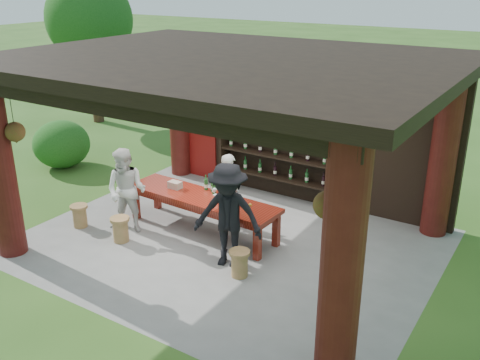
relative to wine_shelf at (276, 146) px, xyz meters
The scene contains 15 objects.
ground 2.76m from the wine_shelf, 81.47° to the right, with size 90.00×90.00×0.00m, color #2D5119.
pavilion 2.25m from the wine_shelf, 80.05° to the right, with size 7.50×6.00×3.60m.
wine_shelf is the anchor object (origin of this frame).
tasting_table 2.41m from the wine_shelf, 98.54° to the right, with size 3.29×0.99×0.75m.
stool_near_left 3.88m from the wine_shelf, 112.00° to the right, with size 0.37×0.37×0.49m.
stool_near_right 3.67m from the wine_shelf, 70.59° to the right, with size 0.36×0.36×0.47m.
stool_far_left 4.41m from the wine_shelf, 126.42° to the right, with size 0.35×0.35×0.46m.
host 1.79m from the wine_shelf, 93.31° to the right, with size 0.54×0.36×1.49m, color silver.
guest_woman 3.47m from the wine_shelf, 117.59° to the right, with size 0.82×0.64×1.69m, color silver.
guest_man 3.22m from the wine_shelf, 75.67° to the right, with size 1.21×0.69×1.87m, color black.
table_bottles 2.07m from the wine_shelf, 99.47° to the right, with size 0.34×0.17×0.31m.
table_glasses 2.37m from the wine_shelf, 82.18° to the right, with size 1.04×0.41×0.15m.
napkin_basket 2.52m from the wine_shelf, 114.82° to the right, with size 0.26×0.18×0.14m, color #BF6672.
shrubs 3.35m from the wine_shelf, 31.08° to the right, with size 14.80×8.97×1.36m.
trees 4.32m from the wine_shelf, 12.81° to the right, with size 21.85×10.14×4.80m.
Camera 1 is at (5.02, -7.50, 4.77)m, focal length 40.00 mm.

